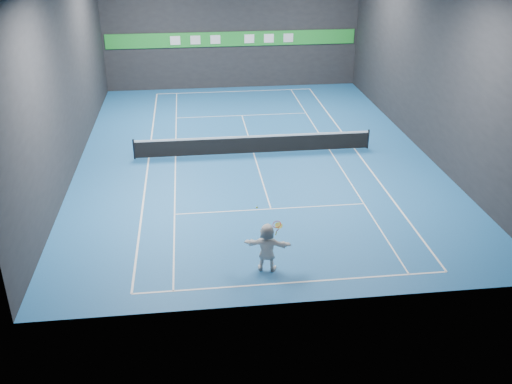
{
  "coord_description": "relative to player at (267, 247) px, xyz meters",
  "views": [
    {
      "loc": [
        -3.23,
        -27.85,
        11.36
      ],
      "look_at": [
        -0.81,
        -7.73,
        1.5
      ],
      "focal_mm": 40.0,
      "sensor_mm": 36.0,
      "label": 1
    }
  ],
  "objects": [
    {
      "name": "sideline_singles_left",
      "position": [
        -3.3,
        10.96,
        -0.9
      ],
      "size": [
        0.06,
        23.78,
        0.01
      ],
      "primitive_type": "cube",
      "color": "white",
      "rests_on": "ground"
    },
    {
      "name": "tennis_ball",
      "position": [
        -0.35,
        0.1,
        1.54
      ],
      "size": [
        0.07,
        0.07,
        0.07
      ],
      "primitive_type": "sphere",
      "color": "#DBF128",
      "rests_on": "player"
    },
    {
      "name": "sideline_doubles_right",
      "position": [
        6.3,
        10.96,
        -0.9
      ],
      "size": [
        0.08,
        23.78,
        0.01
      ],
      "primitive_type": "cube",
      "color": "white",
      "rests_on": "ground"
    },
    {
      "name": "service_line_near",
      "position": [
        0.81,
        4.56,
        -0.9
      ],
      "size": [
        8.23,
        0.06,
        0.01
      ],
      "primitive_type": "cube",
      "color": "white",
      "rests_on": "ground"
    },
    {
      "name": "tennis_racket",
      "position": [
        0.34,
        0.05,
        0.81
      ],
      "size": [
        0.47,
        0.39,
        0.58
      ],
      "color": "red",
      "rests_on": "player"
    },
    {
      "name": "tennis_net",
      "position": [
        0.81,
        10.96,
        -0.37
      ],
      "size": [
        12.5,
        0.1,
        1.07
      ],
      "color": "black",
      "rests_on": "ground"
    },
    {
      "name": "sponsor_banner",
      "position": [
        0.81,
        23.89,
        2.59
      ],
      "size": [
        17.64,
        0.11,
        1.0
      ],
      "color": "green",
      "rests_on": "wall_back"
    },
    {
      "name": "center_service_line",
      "position": [
        0.81,
        10.96,
        -0.9
      ],
      "size": [
        0.06,
        12.8,
        0.01
      ],
      "primitive_type": "cube",
      "color": "white",
      "rests_on": "ground"
    },
    {
      "name": "wall_back",
      "position": [
        0.81,
        23.96,
        3.59
      ],
      "size": [
        18.0,
        0.1,
        9.0
      ],
      "primitive_type": "cube",
      "color": "black",
      "rests_on": "ground"
    },
    {
      "name": "service_line_far",
      "position": [
        0.81,
        17.36,
        -0.9
      ],
      "size": [
        8.23,
        0.06,
        0.01
      ],
      "primitive_type": "cube",
      "color": "white",
      "rests_on": "ground"
    },
    {
      "name": "ground",
      "position": [
        0.81,
        10.96,
        -0.91
      ],
      "size": [
        26.0,
        26.0,
        0.0
      ],
      "primitive_type": "plane",
      "color": "#1B5A99",
      "rests_on": "ground"
    },
    {
      "name": "baseline_far",
      "position": [
        0.81,
        22.85,
        -0.9
      ],
      "size": [
        10.98,
        0.08,
        0.01
      ],
      "primitive_type": "cube",
      "color": "white",
      "rests_on": "ground"
    },
    {
      "name": "baseline_near",
      "position": [
        0.81,
        -0.93,
        -0.9
      ],
      "size": [
        10.98,
        0.08,
        0.01
      ],
      "primitive_type": "cube",
      "color": "white",
      "rests_on": "ground"
    },
    {
      "name": "wall_left",
      "position": [
        -8.19,
        10.96,
        3.59
      ],
      "size": [
        0.1,
        26.0,
        9.0
      ],
      "primitive_type": "cube",
      "color": "black",
      "rests_on": "ground"
    },
    {
      "name": "wall_right",
      "position": [
        9.81,
        10.96,
        3.59
      ],
      "size": [
        0.1,
        26.0,
        9.0
      ],
      "primitive_type": "cube",
      "color": "black",
      "rests_on": "ground"
    },
    {
      "name": "sideline_doubles_left",
      "position": [
        -4.68,
        10.96,
        -0.9
      ],
      "size": [
        0.08,
        23.78,
        0.01
      ],
      "primitive_type": "cube",
      "color": "white",
      "rests_on": "ground"
    },
    {
      "name": "player",
      "position": [
        0.0,
        0.0,
        0.0
      ],
      "size": [
        1.76,
        0.93,
        1.81
      ],
      "primitive_type": "imported",
      "rotation": [
        0.0,
        0.0,
        2.9
      ],
      "color": "white",
      "rests_on": "ground"
    },
    {
      "name": "sideline_singles_right",
      "position": [
        4.92,
        10.96,
        -0.9
      ],
      "size": [
        0.06,
        23.78,
        0.01
      ],
      "primitive_type": "cube",
      "color": "white",
      "rests_on": "ground"
    },
    {
      "name": "wall_front",
      "position": [
        0.81,
        -2.04,
        3.59
      ],
      "size": [
        18.0,
        0.1,
        9.0
      ],
      "primitive_type": "cube",
      "color": "black",
      "rests_on": "ground"
    }
  ]
}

